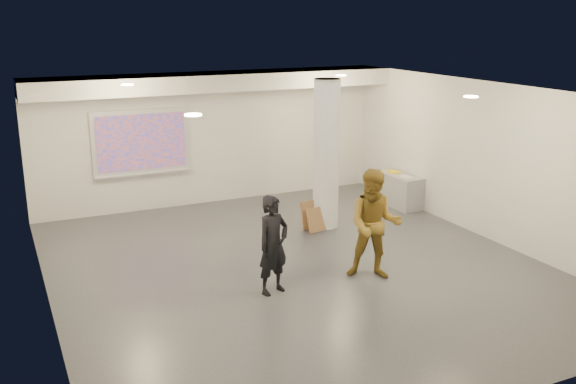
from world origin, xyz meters
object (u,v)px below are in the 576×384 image
woman (273,245)px  projection_screen (141,143)px  column (326,155)px  man (375,224)px  credenza (399,190)px

woman → projection_screen: bearing=80.8°
column → man: size_ratio=1.64×
projection_screen → man: bearing=-64.4°
column → woman: (-2.28, -2.53, -0.72)m
column → credenza: size_ratio=2.41×
man → woman: bearing=-152.9°
projection_screen → woman: 5.30m
projection_screen → credenza: 5.81m
woman → column: bearing=29.8°
column → credenza: bearing=15.5°
projection_screen → credenza: size_ratio=1.69×
credenza → man: (-2.77, -3.30, 0.55)m
woman → man: (1.73, -0.15, 0.13)m
column → projection_screen: (-3.10, 2.65, 0.03)m
credenza → man: man is taller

